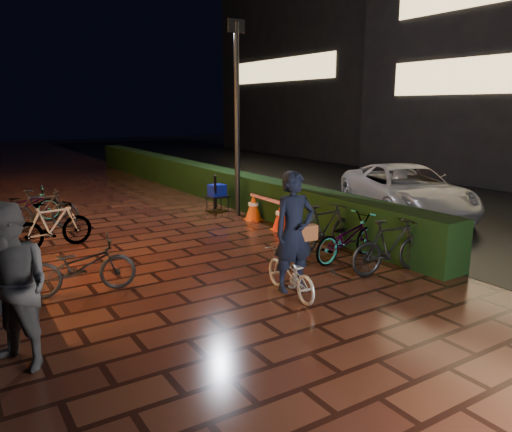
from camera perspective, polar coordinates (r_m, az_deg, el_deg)
ground at (r=8.70m, az=-2.36°, el=-7.24°), size 80.00×80.00×0.00m
asphalt_road at (r=18.06m, az=14.66°, el=2.73°), size 11.00×60.00×0.01m
hedge at (r=16.98m, az=-6.29°, el=4.16°), size 0.70×20.00×1.00m
bystander_person at (r=6.18m, az=-26.12°, el=-7.43°), size 1.12×1.18×1.92m
van at (r=14.15m, az=16.73°, el=2.82°), size 4.04×5.40×1.36m
far_buildings at (r=27.31m, az=20.53°, el=19.18°), size 9.08×31.00×14.00m
lamp_post_hedge at (r=13.44m, az=-2.20°, el=11.90°), size 0.49×0.14×5.09m
cyclist at (r=7.74m, az=4.16°, el=-4.03°), size 0.74×1.43×1.99m
traffic_barrier at (r=12.51m, az=1.23°, el=0.55°), size 0.47×1.75×0.70m
cart_assembly at (r=14.09m, az=-4.48°, el=2.77°), size 0.62×0.64×1.11m
parked_bikes_storefront at (r=11.62m, az=-22.84°, el=-0.75°), size 1.99×6.69×1.00m
parked_bikes_hedge at (r=9.73m, az=10.95°, el=-2.36°), size 1.86×2.30×1.00m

